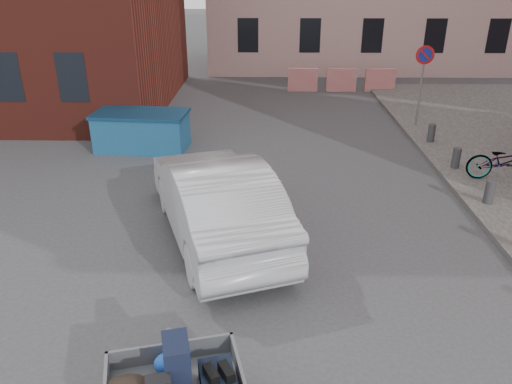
{
  "coord_description": "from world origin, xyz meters",
  "views": [
    {
      "loc": [
        0.86,
        -7.05,
        5.12
      ],
      "look_at": [
        0.69,
        1.75,
        1.1
      ],
      "focal_mm": 35.0,
      "sensor_mm": 36.0,
      "label": 1
    }
  ],
  "objects_px": {
    "silver_car": "(216,198)",
    "bicycle": "(506,161)",
    "trailer": "(174,384)",
    "dumpster": "(142,131)"
  },
  "relations": [
    {
      "from": "silver_car",
      "to": "bicycle",
      "type": "bearing_deg",
      "value": -177.75
    },
    {
      "from": "trailer",
      "to": "dumpster",
      "type": "distance_m",
      "value": 10.27
    },
    {
      "from": "trailer",
      "to": "bicycle",
      "type": "distance_m",
      "value": 10.32
    },
    {
      "from": "silver_car",
      "to": "bicycle",
      "type": "relative_size",
      "value": 2.73
    },
    {
      "from": "dumpster",
      "to": "bicycle",
      "type": "bearing_deg",
      "value": -9.45
    },
    {
      "from": "bicycle",
      "to": "silver_car",
      "type": "bearing_deg",
      "value": 117.14
    },
    {
      "from": "dumpster",
      "to": "silver_car",
      "type": "relative_size",
      "value": 0.55
    },
    {
      "from": "dumpster",
      "to": "bicycle",
      "type": "xyz_separation_m",
      "value": [
        9.77,
        -2.46,
        0.04
      ]
    },
    {
      "from": "trailer",
      "to": "silver_car",
      "type": "distance_m",
      "value": 4.63
    },
    {
      "from": "silver_car",
      "to": "bicycle",
      "type": "distance_m",
      "value": 7.61
    }
  ]
}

